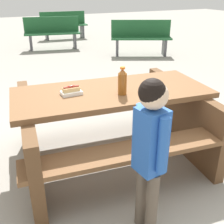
% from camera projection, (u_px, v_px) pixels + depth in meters
% --- Properties ---
extents(ground_plane, '(30.00, 30.00, 0.00)m').
position_uv_depth(ground_plane, '(112.00, 158.00, 2.84)').
color(ground_plane, gray).
rests_on(ground_plane, ground).
extents(picnic_table, '(1.94, 1.59, 0.75)m').
position_uv_depth(picnic_table, '(112.00, 119.00, 2.66)').
color(picnic_table, brown).
rests_on(picnic_table, ground).
extents(soda_bottle, '(0.08, 0.08, 0.25)m').
position_uv_depth(soda_bottle, '(122.00, 82.00, 2.38)').
color(soda_bottle, brown).
rests_on(soda_bottle, picnic_table).
extents(hotdog_tray, '(0.18, 0.11, 0.08)m').
position_uv_depth(hotdog_tray, '(71.00, 91.00, 2.41)').
color(hotdog_tray, white).
rests_on(hotdog_tray, picnic_table).
extents(child_in_coat, '(0.19, 0.28, 1.15)m').
position_uv_depth(child_in_coat, '(150.00, 142.00, 1.71)').
color(child_in_coat, brown).
rests_on(child_in_coat, ground).
extents(park_bench_near, '(1.53, 0.99, 0.85)m').
position_uv_depth(park_bench_near, '(141.00, 37.00, 6.89)').
color(park_bench_near, '#1E592D').
rests_on(park_bench_near, ground).
extents(park_bench_mid, '(1.52, 0.50, 0.85)m').
position_uv_depth(park_bench_mid, '(64.00, 24.00, 9.10)').
color(park_bench_mid, '#1E592D').
rests_on(park_bench_mid, ground).
extents(park_bench_far, '(1.55, 0.69, 0.85)m').
position_uv_depth(park_bench_far, '(52.00, 32.00, 7.58)').
color(park_bench_far, '#1E592D').
rests_on(park_bench_far, ground).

